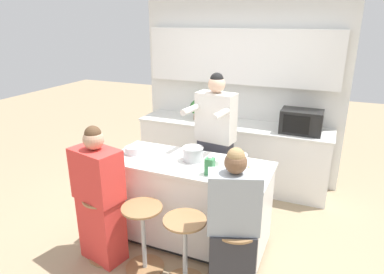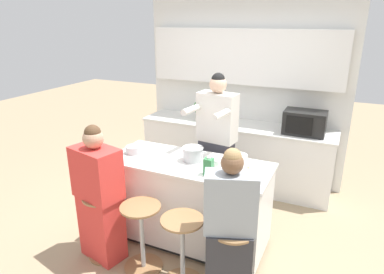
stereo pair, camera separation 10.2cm
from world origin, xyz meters
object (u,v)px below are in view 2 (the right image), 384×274
at_px(juice_carton, 209,166).
at_px(microwave, 305,122).
at_px(potted_plant, 201,108).
at_px(coffee_cup_near, 217,163).
at_px(banana_bunch, 247,171).
at_px(bar_stool_leftmost, 105,222).
at_px(cooking_pot, 193,154).
at_px(bar_stool_center_left, 142,234).
at_px(person_seated_near, 229,235).
at_px(fruit_bowl, 239,158).
at_px(bar_stool_rightmost, 232,260).
at_px(kitchen_island, 189,202).
at_px(person_cooking, 216,150).
at_px(person_wrapped_blanket, 99,198).
at_px(bar_stool_center_right, 182,248).

xyz_separation_m(juice_carton, microwave, (0.64, 1.71, 0.04)).
bearing_deg(potted_plant, coffee_cup_near, -61.32).
bearing_deg(coffee_cup_near, juice_carton, -94.48).
xyz_separation_m(coffee_cup_near, banana_bunch, (0.30, -0.01, -0.02)).
xyz_separation_m(bar_stool_leftmost, banana_bunch, (1.28, 0.58, 0.58)).
bearing_deg(cooking_pot, banana_bunch, -5.65).
xyz_separation_m(bar_stool_center_left, potted_plant, (-0.32, 2.14, 0.71)).
relative_size(person_seated_near, banana_bunch, 8.54).
bearing_deg(fruit_bowl, bar_stool_rightmost, -74.86).
height_order(person_seated_near, fruit_bowl, person_seated_near).
height_order(kitchen_island, person_cooking, person_cooking).
xyz_separation_m(person_cooking, person_seated_near, (0.58, -1.20, -0.24)).
relative_size(banana_bunch, microwave, 0.32).
height_order(kitchen_island, fruit_bowl, fruit_bowl).
bearing_deg(person_cooking, bar_stool_rightmost, -55.59).
height_order(person_wrapped_blanket, juice_carton, person_wrapped_blanket).
relative_size(fruit_bowl, coffee_cup_near, 1.47).
bearing_deg(person_cooking, microwave, 54.09).
distance_m(person_seated_near, coffee_cup_near, 0.78).
height_order(bar_stool_center_right, potted_plant, potted_plant).
distance_m(bar_stool_center_left, potted_plant, 2.28).
bearing_deg(juice_carton, potted_plant, 115.51).
distance_m(person_wrapped_blanket, cooking_pot, 1.03).
bearing_deg(kitchen_island, bar_stool_leftmost, -139.18).
xyz_separation_m(cooking_pot, coffee_cup_near, (0.29, -0.05, -0.03)).
bearing_deg(juice_carton, fruit_bowl, 67.08).
height_order(person_seated_near, coffee_cup_near, person_seated_near).
height_order(bar_stool_center_left, bar_stool_rightmost, same).
bearing_deg(banana_bunch, person_wrapped_blanket, -155.35).
relative_size(bar_stool_center_right, juice_carton, 3.81).
xyz_separation_m(bar_stool_leftmost, potted_plant, (0.13, 2.14, 0.71)).
height_order(bar_stool_leftmost, microwave, microwave).
xyz_separation_m(bar_stool_center_left, person_cooking, (0.29, 1.19, 0.49)).
bearing_deg(cooking_pot, bar_stool_center_left, -110.58).
relative_size(bar_stool_leftmost, banana_bunch, 4.16).
relative_size(bar_stool_rightmost, person_seated_near, 0.49).
bearing_deg(fruit_bowl, person_cooking, 135.16).
relative_size(bar_stool_center_left, person_cooking, 0.39).
xyz_separation_m(cooking_pot, banana_bunch, (0.59, -0.06, -0.05)).
bearing_deg(person_cooking, banana_bunch, -41.00).
bearing_deg(bar_stool_center_right, bar_stool_leftmost, 177.58).
xyz_separation_m(fruit_bowl, juice_carton, (-0.17, -0.40, 0.04)).
distance_m(bar_stool_center_left, coffee_cup_near, 1.00).
distance_m(bar_stool_center_left, banana_bunch, 1.17).
bearing_deg(juice_carton, cooking_pot, 138.45).
relative_size(bar_stool_rightmost, potted_plant, 2.28).
relative_size(person_cooking, person_wrapped_blanket, 1.25).
distance_m(cooking_pot, fruit_bowl, 0.47).
xyz_separation_m(bar_stool_center_left, bar_stool_rightmost, (0.90, 0.01, 0.00)).
xyz_separation_m(bar_stool_leftmost, bar_stool_rightmost, (1.35, 0.00, 0.00)).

